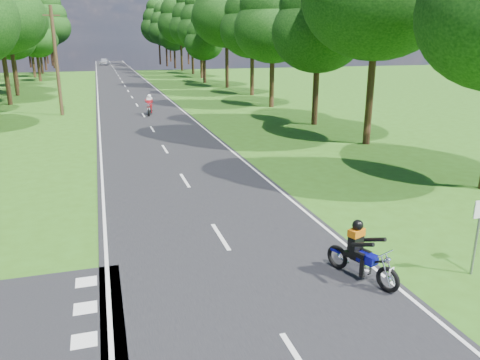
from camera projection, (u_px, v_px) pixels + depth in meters
name	position (u px, v px, depth m)	size (l,w,h in m)	color
ground	(240.00, 267.00, 12.12)	(160.00, 160.00, 0.00)	#2C5513
main_road	(125.00, 86.00, 57.97)	(7.00, 140.00, 0.02)	black
road_markings	(125.00, 87.00, 56.21)	(7.40, 140.00, 0.01)	silver
treeline	(127.00, 19.00, 65.19)	(40.00, 115.35, 14.78)	black
telegraph_pole	(56.00, 61.00, 34.97)	(1.20, 0.26, 8.00)	#382616
road_sign	(479.00, 224.00, 11.39)	(0.45, 0.07, 2.00)	slate
rider_near_blue	(363.00, 251.00, 11.27)	(0.60, 1.81, 1.51)	#0B0B7F
rider_far_red	(149.00, 105.00, 35.94)	(0.62, 1.87, 1.56)	#AC140D
distant_car	(104.00, 61.00, 103.63)	(1.78, 4.43, 1.51)	silver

